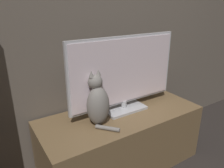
# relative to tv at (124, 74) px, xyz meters

# --- Properties ---
(wall_back) EXTENTS (4.80, 0.05, 2.60)m
(wall_back) POSITION_rel_tv_xyz_m (-0.06, 0.26, 0.53)
(wall_back) COLOR #60564C
(wall_back) RESTS_ON ground_plane
(tv_stand) EXTENTS (1.27, 0.54, 0.48)m
(tv_stand) POSITION_rel_tv_xyz_m (-0.06, -0.06, -0.54)
(tv_stand) COLOR brown
(tv_stand) RESTS_ON ground_plane
(tv) EXTENTS (0.93, 0.20, 0.59)m
(tv) POSITION_rel_tv_xyz_m (0.00, 0.00, 0.00)
(tv) COLOR #B7B7BC
(tv) RESTS_ON tv_stand
(cat) EXTENTS (0.18, 0.26, 0.39)m
(cat) POSITION_rel_tv_xyz_m (-0.28, -0.08, -0.14)
(cat) COLOR gray
(cat) RESTS_ON tv_stand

